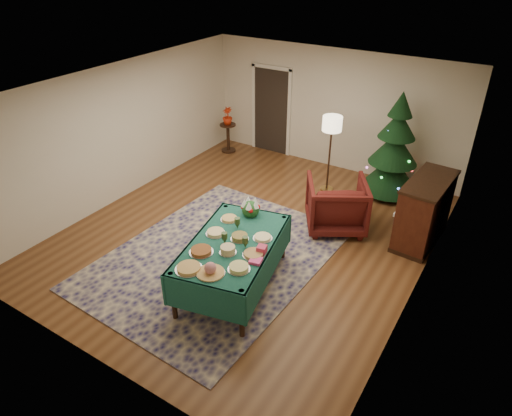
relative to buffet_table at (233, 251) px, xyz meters
The scene contains 26 objects.
room_shell 1.64m from the buffet_table, 113.44° to the left, with size 7.00×7.00×7.00m.
doorway 5.34m from the buffet_table, 114.33° to the left, with size 1.08×0.04×2.16m.
rug 1.01m from the buffet_table, 147.00° to the left, with size 3.20×4.20×0.02m, color #161347.
buffet_table is the anchor object (origin of this frame).
platter_0 0.87m from the buffet_table, 99.26° to the right, with size 0.38×0.38×0.05m.
platter_1 0.80m from the buffet_table, 77.51° to the right, with size 0.39×0.39×0.18m.
platter_2 0.68m from the buffet_table, 47.49° to the right, with size 0.31×0.31×0.07m.
platter_3 0.53m from the buffet_table, 118.03° to the right, with size 0.35×0.35×0.06m.
platter_4 0.34m from the buffet_table, 69.17° to the right, with size 0.25×0.25×0.11m.
platter_5 0.48m from the buffet_table, 12.97° to the right, with size 0.32×0.32×0.05m.
platter_6 0.39m from the buffet_table, behind, with size 0.30×0.30×0.06m.
platter_7 0.24m from the buffet_table, 70.79° to the left, with size 0.28×0.28×0.08m.
platter_8 0.49m from the buffet_table, 44.90° to the left, with size 0.29×0.29×0.05m.
platter_9 0.66m from the buffet_table, 129.03° to the left, with size 0.29×0.29×0.05m.
goblet_0 0.46m from the buffet_table, 112.61° to the left, with size 0.09×0.09×0.19m.
goblet_1 0.35m from the buffet_table, ahead, with size 0.09×0.09×0.19m.
goblet_2 0.29m from the buffet_table, 133.93° to the right, with size 0.09×0.09×0.19m.
napkin_stack 0.61m from the buffet_table, 21.59° to the right, with size 0.16×0.16×0.04m, color #F74493.
gift_box 0.54m from the buffet_table, ahead, with size 0.13×0.13×0.11m, color #CF395E.
centerpiece 0.87m from the buffet_table, 103.45° to the left, with size 0.29×0.29×0.34m.
armchair 2.48m from the buffet_table, 74.89° to the left, with size 1.04×0.97×1.07m, color #4C1310.
floor_lamp 3.76m from the buffet_table, 91.54° to the left, with size 0.40×0.40×1.64m.
side_table 5.26m from the buffet_table, 125.94° to the left, with size 0.40×0.40×0.72m.
potted_plant 5.26m from the buffet_table, 125.94° to the left, with size 0.24×0.42×0.24m, color red.
christmas_tree 4.37m from the buffet_table, 75.89° to the left, with size 1.59×1.59×2.19m.
piano 3.50m from the buffet_table, 53.24° to the left, with size 0.75×1.43×1.20m.
Camera 1 is at (3.82, -5.86, 4.67)m, focal length 32.00 mm.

